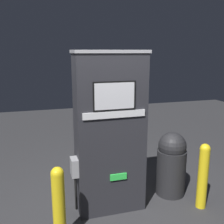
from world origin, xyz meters
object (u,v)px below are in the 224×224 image
at_px(gas_pump, 110,133).
at_px(trash_bin, 171,163).
at_px(safety_bollard_far, 203,174).
at_px(safety_bollard, 59,204).

relative_size(gas_pump, trash_bin, 2.21).
height_order(trash_bin, safety_bollard_far, trash_bin).
xyz_separation_m(gas_pump, safety_bollard, (-0.75, -0.54, -0.60)).
bearing_deg(trash_bin, gas_pump, -174.90).
distance_m(trash_bin, safety_bollard_far, 0.52).
bearing_deg(safety_bollard, safety_bollard_far, 4.89).
distance_m(gas_pump, safety_bollard, 1.10).
xyz_separation_m(trash_bin, safety_bollard_far, (0.24, -0.46, -0.00)).
relative_size(safety_bollard, trash_bin, 0.96).
bearing_deg(gas_pump, safety_bollard_far, -16.48).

